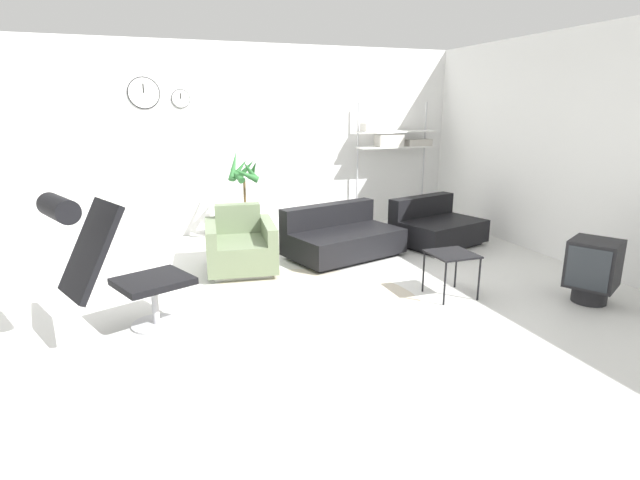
{
  "coord_description": "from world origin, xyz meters",
  "views": [
    {
      "loc": [
        -1.48,
        -4.57,
        1.9
      ],
      "look_at": [
        0.19,
        0.16,
        0.55
      ],
      "focal_mm": 28.0,
      "sensor_mm": 36.0,
      "label": 1
    }
  ],
  "objects": [
    {
      "name": "ground_plane",
      "position": [
        0.0,
        0.0,
        0.0
      ],
      "size": [
        12.0,
        12.0,
        0.0
      ],
      "primitive_type": "plane",
      "color": "silver"
    },
    {
      "name": "wall_back",
      "position": [
        -0.0,
        3.05,
        1.4
      ],
      "size": [
        12.0,
        0.09,
        2.8
      ],
      "color": "white",
      "rests_on": "ground_plane"
    },
    {
      "name": "wall_right",
      "position": [
        3.45,
        0.0,
        1.4
      ],
      "size": [
        0.06,
        12.0,
        2.8
      ],
      "color": "white",
      "rests_on": "ground_plane"
    },
    {
      "name": "round_rug",
      "position": [
        -0.11,
        -0.24,
        0.0
      ],
      "size": [
        2.35,
        2.35,
        0.01
      ],
      "color": "#BCB29E",
      "rests_on": "ground_plane"
    },
    {
      "name": "lounge_chair",
      "position": [
        -1.8,
        -0.34,
        0.72
      ],
      "size": [
        1.18,
        0.88,
        1.25
      ],
      "rotation": [
        0.0,
        0.0,
        -1.16
      ],
      "color": "#BCBCC1",
      "rests_on": "ground_plane"
    },
    {
      "name": "armchair_red",
      "position": [
        -0.47,
        1.13,
        0.27
      ],
      "size": [
        0.89,
        1.0,
        0.74
      ],
      "rotation": [
        0.0,
        0.0,
        3.02
      ],
      "color": "silver",
      "rests_on": "ground_plane"
    },
    {
      "name": "couch_low",
      "position": [
        0.87,
        1.24,
        0.24
      ],
      "size": [
        1.61,
        1.24,
        0.65
      ],
      "rotation": [
        0.0,
        0.0,
        3.43
      ],
      "color": "black",
      "rests_on": "ground_plane"
    },
    {
      "name": "couch_second",
      "position": [
        2.36,
        1.36,
        0.24
      ],
      "size": [
        1.34,
        1.16,
        0.65
      ],
      "rotation": [
        0.0,
        0.0,
        3.43
      ],
      "color": "black",
      "rests_on": "ground_plane"
    },
    {
      "name": "side_table",
      "position": [
        1.4,
        -0.45,
        0.41
      ],
      "size": [
        0.44,
        0.44,
        0.46
      ],
      "color": "black",
      "rests_on": "ground_plane"
    },
    {
      "name": "crt_television",
      "position": [
        2.62,
        -1.07,
        0.35
      ],
      "size": [
        0.61,
        0.6,
        0.64
      ],
      "rotation": [
        0.0,
        0.0,
        2.09
      ],
      "color": "black",
      "rests_on": "ground_plane"
    },
    {
      "name": "potted_plant",
      "position": [
        -0.16,
        2.37,
        0.64
      ],
      "size": [
        0.47,
        0.47,
        1.32
      ],
      "color": "brown",
      "rests_on": "ground_plane"
    },
    {
      "name": "shelf_unit",
      "position": [
        2.38,
        2.78,
        1.39
      ],
      "size": [
        1.29,
        0.28,
        1.97
      ],
      "color": "#BCBCC1",
      "rests_on": "ground_plane"
    }
  ]
}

